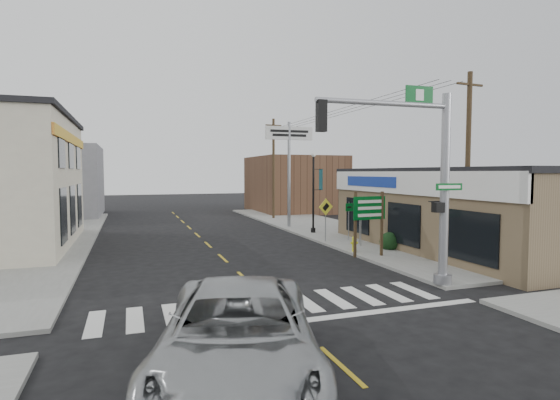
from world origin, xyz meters
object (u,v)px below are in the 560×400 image
object	(u,v)px
traffic_signal_pole	(426,168)
dance_center_sign	(289,149)
fire_hydrant	(354,243)
lamp_post	(314,186)
bare_tree	(473,175)
utility_pole_far	(274,167)
suv	(238,335)
guide_sign	(369,215)
utility_pole_near	(468,166)

from	to	relation	value
traffic_signal_pole	dance_center_sign	size ratio (longest dim) A/B	0.91
traffic_signal_pole	fire_hydrant	xyz separation A→B (m)	(0.90, 6.49, -3.60)
fire_hydrant	lamp_post	xyz separation A→B (m)	(0.88, 6.91, 2.56)
bare_tree	dance_center_sign	bearing A→B (deg)	105.62
fire_hydrant	dance_center_sign	size ratio (longest dim) A/B	0.10
utility_pole_far	lamp_post	bearing A→B (deg)	-99.57
dance_center_sign	suv	bearing A→B (deg)	-112.04
suv	dance_center_sign	world-z (taller)	dance_center_sign
bare_tree	lamp_post	bearing A→B (deg)	108.23
lamp_post	dance_center_sign	size ratio (longest dim) A/B	0.69
guide_sign	utility_pole_near	distance (m)	4.66
guide_sign	bare_tree	size ratio (longest dim) A/B	0.62
suv	traffic_signal_pole	bearing A→B (deg)	45.24
utility_pole_near	guide_sign	bearing A→B (deg)	136.80
traffic_signal_pole	utility_pole_near	xyz separation A→B (m)	(4.10, 2.57, 0.13)
suv	utility_pole_near	distance (m)	13.97
traffic_signal_pole	bare_tree	bearing A→B (deg)	34.81
dance_center_sign	bare_tree	distance (m)	14.14
lamp_post	utility_pole_near	size ratio (longest dim) A/B	0.63
bare_tree	utility_pole_near	size ratio (longest dim) A/B	0.59
dance_center_sign	utility_pole_far	bearing A→B (deg)	83.17
traffic_signal_pole	dance_center_sign	xyz separation A→B (m)	(1.32, 16.83, 1.53)
lamp_post	suv	bearing A→B (deg)	-132.89
guide_sign	utility_pole_near	xyz separation A→B (m)	(3.20, -2.57, 2.22)
lamp_post	utility_pole_near	bearing A→B (deg)	-93.05
traffic_signal_pole	utility_pole_near	world-z (taller)	utility_pole_near
fire_hydrant	utility_pole_far	bearing A→B (deg)	85.77
traffic_signal_pole	guide_sign	bearing A→B (deg)	81.84
fire_hydrant	utility_pole_near	bearing A→B (deg)	-50.80
utility_pole_near	bare_tree	bearing A→B (deg)	32.28
lamp_post	utility_pole_far	bearing A→B (deg)	72.86
suv	fire_hydrant	size ratio (longest dim) A/B	8.57
dance_center_sign	utility_pole_far	distance (m)	6.06
fire_hydrant	dance_center_sign	world-z (taller)	dance_center_sign
lamp_post	bare_tree	distance (m)	10.66
lamp_post	utility_pole_near	world-z (taller)	utility_pole_near
utility_pole_near	lamp_post	bearing A→B (deg)	97.62
traffic_signal_pole	lamp_post	size ratio (longest dim) A/B	1.32
dance_center_sign	guide_sign	bearing A→B (deg)	-91.35
lamp_post	utility_pole_near	distance (m)	11.15
lamp_post	dance_center_sign	bearing A→B (deg)	82.42
bare_tree	suv	bearing A→B (deg)	-148.82
lamp_post	utility_pole_near	xyz separation A→B (m)	(2.32, -10.84, 1.17)
suv	utility_pole_far	world-z (taller)	utility_pole_far
traffic_signal_pole	guide_sign	size ratio (longest dim) A/B	2.25
fire_hydrant	bare_tree	distance (m)	6.25
utility_pole_far	dance_center_sign	bearing A→B (deg)	-105.12
fire_hydrant	utility_pole_near	world-z (taller)	utility_pole_near
fire_hydrant	bare_tree	xyz separation A→B (m)	(4.20, -3.18, 3.36)
guide_sign	suv	bearing A→B (deg)	-136.42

